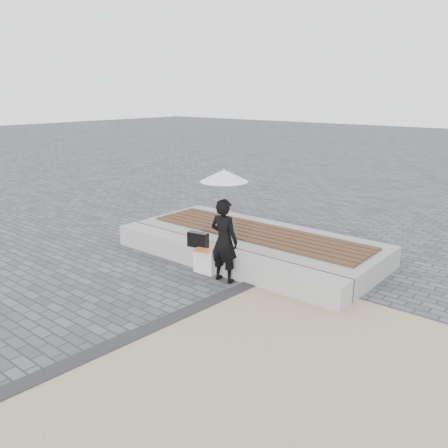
{
  "coord_description": "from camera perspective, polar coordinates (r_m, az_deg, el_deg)",
  "views": [
    {
      "loc": [
        5.09,
        -4.36,
        3.09
      ],
      "look_at": [
        0.42,
        1.28,
        1.0
      ],
      "focal_mm": 37.16,
      "sensor_mm": 36.0,
      "label": 1
    }
  ],
  "objects": [
    {
      "name": "timber_decking",
      "position": [
        9.19,
        4.07,
        -1.01
      ],
      "size": [
        4.6,
        1.2,
        0.04
      ],
      "primitive_type": null,
      "color": "#52341E",
      "rests_on": "timber_platform"
    },
    {
      "name": "terrazzo_zone",
      "position": [
        5.29,
        11.71,
        -20.06
      ],
      "size": [
        5.0,
        5.0,
        0.02
      ],
      "primitive_type": "cube",
      "color": "#C4AE88",
      "rests_on": "ground"
    },
    {
      "name": "seating_ledge",
      "position": [
        8.36,
        -0.78,
        -4.31
      ],
      "size": [
        5.0,
        0.45,
        0.4
      ],
      "primitive_type": "cube",
      "color": "#ADACA7",
      "rests_on": "ground"
    },
    {
      "name": "parasol",
      "position": [
        7.44,
        -0.0,
        5.98
      ],
      "size": [
        0.78,
        0.78,
        1.0
      ],
      "rotation": [
        0.0,
        0.0,
        0.07
      ],
      "color": "#BBBBC1",
      "rests_on": "ground"
    },
    {
      "name": "timber_platform",
      "position": [
        9.25,
        4.05,
        -2.32
      ],
      "size": [
        5.0,
        2.0,
        0.4
      ],
      "primitive_type": "cube",
      "color": "#9C9B97",
      "rests_on": "ground"
    },
    {
      "name": "magazine",
      "position": [
        8.09,
        -2.58,
        -3.25
      ],
      "size": [
        0.36,
        0.29,
        0.01
      ],
      "primitive_type": "cube",
      "rotation": [
        0.0,
        0.0,
        0.2
      ],
      "color": "red",
      "rests_on": "canvas_tote"
    },
    {
      "name": "canvas_tote",
      "position": [
        8.2,
        -2.32,
        -4.62
      ],
      "size": [
        0.42,
        0.2,
        0.43
      ],
      "primitive_type": "cube",
      "rotation": [
        0.0,
        0.0,
        0.06
      ],
      "color": "silver",
      "rests_on": "ground"
    },
    {
      "name": "edging_band",
      "position": [
        6.58,
        -7.84,
        -12.1
      ],
      "size": [
        0.61,
        5.2,
        0.04
      ],
      "primitive_type": "cube",
      "rotation": [
        0.0,
        0.0,
        -0.07
      ],
      "color": "#29282A",
      "rests_on": "ground"
    },
    {
      "name": "handbag",
      "position": [
        8.34,
        -3.21,
        -1.94
      ],
      "size": [
        0.41,
        0.2,
        0.27
      ],
      "primitive_type": "cube",
      "rotation": [
        0.0,
        0.0,
        0.18
      ],
      "color": "black",
      "rests_on": "seating_ledge"
    },
    {
      "name": "woman",
      "position": [
        7.7,
        -0.0,
        -2.05
      ],
      "size": [
        0.54,
        0.37,
        1.43
      ],
      "primitive_type": "imported",
      "rotation": [
        0.0,
        0.0,
        3.21
      ],
      "color": "black",
      "rests_on": "ground"
    },
    {
      "name": "ground",
      "position": [
        7.39,
        -8.95,
        -9.02
      ],
      "size": [
        80.0,
        80.0,
        0.0
      ],
      "primitive_type": "plane",
      "color": "#535459",
      "rests_on": "ground"
    }
  ]
}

